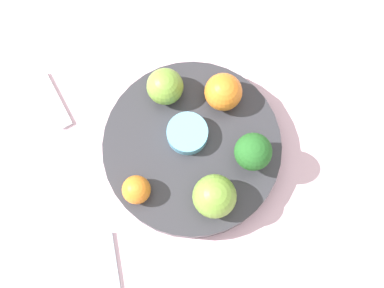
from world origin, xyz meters
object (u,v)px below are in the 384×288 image
Objects in this scene: bowl at (192,149)px; apple_red at (215,196)px; spoon at (55,101)px; apple_green at (165,86)px; small_cup at (187,134)px; orange_back at (223,92)px; broccoli at (253,154)px; orange_front at (136,190)px.

apple_red reaches higher than bowl.
apple_red reaches higher than spoon.
small_cup is (0.04, -0.05, -0.01)m from apple_green.
orange_back is (0.03, 0.07, 0.04)m from bowl.
small_cup is at bearing -5.23° from spoon.
small_cup is 0.72× the size of spoon.
spoon is at bearing -169.46° from orange_back.
apple_red is 0.27m from spoon.
spoon is (-0.23, -0.04, -0.06)m from orange_back.
broccoli reaches higher than bowl.
orange_back reaches higher than orange_front.
apple_red is 0.10m from orange_front.
apple_red is at bearing -54.28° from apple_green.
apple_green is (-0.09, 0.13, -0.00)m from apple_red.
orange_back is at bearing 6.28° from apple_green.
bowl is 3.15× the size of spoon.
bowl is 6.44× the size of orange_front.
orange_front is at bearing -92.33° from apple_green.
apple_red is at bearing -120.31° from broccoli.
apple_green reaches higher than spoon.
bowl is 0.09m from apple_green.
apple_red is at bearing -83.26° from orange_back.
spoon is at bearing 174.77° from small_cup.
broccoli is at bearing 59.69° from apple_red.
apple_red is 1.14× the size of apple_green.
bowl is 4.29× the size of apple_red.
broccoli is at bearing -55.52° from orange_back.
bowl is at bearing 53.23° from orange_front.
apple_green reaches higher than bowl.
broccoli is 0.14m from apple_green.
small_cup is at bearing -51.88° from apple_green.
apple_green is 0.07m from small_cup.
orange_back is at bearing 10.54° from spoon.
apple_red is at bearing -20.77° from spoon.
orange_back is (-0.05, 0.07, -0.01)m from broccoli.
orange_back is (0.08, 0.01, 0.00)m from apple_green.
orange_front is (-0.10, -0.01, -0.01)m from apple_red.
apple_green is 0.65× the size of spoon.
spoon is (-0.28, 0.03, -0.07)m from broccoli.
bowl is at bearing -8.44° from spoon.
small_cup is at bearing 170.41° from broccoli.
bowl reaches higher than spoon.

